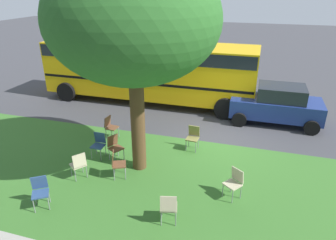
{
  "coord_description": "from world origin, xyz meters",
  "views": [
    {
      "loc": [
        -1.19,
        10.5,
        5.49
      ],
      "look_at": [
        1.72,
        0.81,
        0.99
      ],
      "focal_mm": 32.82,
      "sensor_mm": 36.0,
      "label": 1
    }
  ],
  "objects_px": {
    "chair_2": "(117,162)",
    "chair_8": "(193,136)",
    "chair_3": "(234,181)",
    "chair_7": "(40,190)",
    "parked_car": "(277,104)",
    "chair_1": "(99,143)",
    "chair_0": "(79,164)",
    "chair_6": "(110,126)",
    "chair_5": "(169,206)",
    "chair_4": "(115,146)",
    "school_bus": "(148,67)",
    "street_tree": "(133,21)"
  },
  "relations": [
    {
      "from": "chair_4",
      "to": "parked_car",
      "type": "height_order",
      "value": "parked_car"
    },
    {
      "from": "chair_6",
      "to": "parked_car",
      "type": "relative_size",
      "value": 0.24
    },
    {
      "from": "chair_2",
      "to": "school_bus",
      "type": "bearing_deg",
      "value": -78.29
    },
    {
      "from": "chair_7",
      "to": "chair_6",
      "type": "bearing_deg",
      "value": -89.44
    },
    {
      "from": "chair_3",
      "to": "chair_8",
      "type": "xyz_separation_m",
      "value": [
        1.69,
        -2.36,
        0.0
      ]
    },
    {
      "from": "street_tree",
      "to": "chair_6",
      "type": "height_order",
      "value": "street_tree"
    },
    {
      "from": "chair_1",
      "to": "parked_car",
      "type": "xyz_separation_m",
      "value": [
        -5.85,
        -4.76,
        0.32
      ]
    },
    {
      "from": "parked_car",
      "to": "school_bus",
      "type": "height_order",
      "value": "school_bus"
    },
    {
      "from": "chair_4",
      "to": "chair_5",
      "type": "xyz_separation_m",
      "value": [
        -2.61,
        2.42,
        0.0
      ]
    },
    {
      "from": "chair_3",
      "to": "chair_6",
      "type": "height_order",
      "value": "same"
    },
    {
      "from": "chair_5",
      "to": "chair_3",
      "type": "bearing_deg",
      "value": -133.33
    },
    {
      "from": "chair_4",
      "to": "chair_0",
      "type": "bearing_deg",
      "value": 67.66
    },
    {
      "from": "chair_1",
      "to": "chair_4",
      "type": "distance_m",
      "value": 0.6
    },
    {
      "from": "parked_car",
      "to": "chair_7",
      "type": "bearing_deg",
      "value": 51.15
    },
    {
      "from": "street_tree",
      "to": "chair_3",
      "type": "xyz_separation_m",
      "value": [
        -3.09,
        0.68,
        -4.07
      ]
    },
    {
      "from": "chair_2",
      "to": "chair_3",
      "type": "relative_size",
      "value": 1.0
    },
    {
      "from": "chair_0",
      "to": "chair_6",
      "type": "bearing_deg",
      "value": -83.4
    },
    {
      "from": "chair_0",
      "to": "chair_2",
      "type": "bearing_deg",
      "value": -159.88
    },
    {
      "from": "chair_3",
      "to": "chair_4",
      "type": "distance_m",
      "value": 4.15
    },
    {
      "from": "chair_0",
      "to": "parked_car",
      "type": "height_order",
      "value": "parked_car"
    },
    {
      "from": "chair_7",
      "to": "chair_3",
      "type": "bearing_deg",
      "value": -158.99
    },
    {
      "from": "chair_7",
      "to": "parked_car",
      "type": "bearing_deg",
      "value": -128.85
    },
    {
      "from": "chair_1",
      "to": "chair_8",
      "type": "xyz_separation_m",
      "value": [
        -2.97,
        -1.46,
        0.0
      ]
    },
    {
      "from": "chair_4",
      "to": "school_bus",
      "type": "relative_size",
      "value": 0.08
    },
    {
      "from": "chair_0",
      "to": "chair_2",
      "type": "relative_size",
      "value": 1.0
    },
    {
      "from": "chair_3",
      "to": "chair_5",
      "type": "distance_m",
      "value": 2.1
    },
    {
      "from": "chair_1",
      "to": "chair_5",
      "type": "distance_m",
      "value": 4.03
    },
    {
      "from": "street_tree",
      "to": "chair_3",
      "type": "height_order",
      "value": "street_tree"
    },
    {
      "from": "chair_0",
      "to": "chair_5",
      "type": "distance_m",
      "value": 3.34
    },
    {
      "from": "chair_7",
      "to": "parked_car",
      "type": "xyz_separation_m",
      "value": [
        -6.07,
        -7.54,
        0.32
      ]
    },
    {
      "from": "chair_5",
      "to": "chair_7",
      "type": "xyz_separation_m",
      "value": [
        3.44,
        0.35,
        0.0
      ]
    },
    {
      "from": "chair_3",
      "to": "chair_4",
      "type": "height_order",
      "value": "same"
    },
    {
      "from": "chair_0",
      "to": "chair_1",
      "type": "xyz_separation_m",
      "value": [
        0.05,
        -1.35,
        0.0
      ]
    },
    {
      "from": "parked_car",
      "to": "school_bus",
      "type": "bearing_deg",
      "value": -9.45
    },
    {
      "from": "chair_1",
      "to": "chair_5",
      "type": "bearing_deg",
      "value": 142.9
    },
    {
      "from": "chair_1",
      "to": "chair_8",
      "type": "height_order",
      "value": "same"
    },
    {
      "from": "chair_2",
      "to": "chair_8",
      "type": "distance_m",
      "value": 3.04
    },
    {
      "from": "chair_1",
      "to": "school_bus",
      "type": "bearing_deg",
      "value": -87.3
    },
    {
      "from": "chair_2",
      "to": "school_bus",
      "type": "relative_size",
      "value": 0.08
    },
    {
      "from": "street_tree",
      "to": "chair_7",
      "type": "xyz_separation_m",
      "value": [
        1.8,
        2.55,
        -4.07
      ]
    },
    {
      "from": "street_tree",
      "to": "chair_3",
      "type": "relative_size",
      "value": 7.23
    },
    {
      "from": "chair_0",
      "to": "chair_6",
      "type": "xyz_separation_m",
      "value": [
        0.32,
        -2.75,
        0.0
      ]
    },
    {
      "from": "chair_3",
      "to": "chair_4",
      "type": "xyz_separation_m",
      "value": [
        4.05,
        -0.89,
        0.0
      ]
    },
    {
      "from": "chair_3",
      "to": "parked_car",
      "type": "height_order",
      "value": "parked_car"
    },
    {
      "from": "chair_6",
      "to": "parked_car",
      "type": "xyz_separation_m",
      "value": [
        -6.11,
        -3.36,
        0.32
      ]
    },
    {
      "from": "chair_2",
      "to": "chair_3",
      "type": "distance_m",
      "value": 3.53
    },
    {
      "from": "chair_4",
      "to": "school_bus",
      "type": "distance_m",
      "value": 5.98
    },
    {
      "from": "chair_8",
      "to": "parked_car",
      "type": "bearing_deg",
      "value": -131.05
    },
    {
      "from": "chair_2",
      "to": "chair_7",
      "type": "relative_size",
      "value": 1.0
    },
    {
      "from": "street_tree",
      "to": "chair_7",
      "type": "height_order",
      "value": "street_tree"
    }
  ]
}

